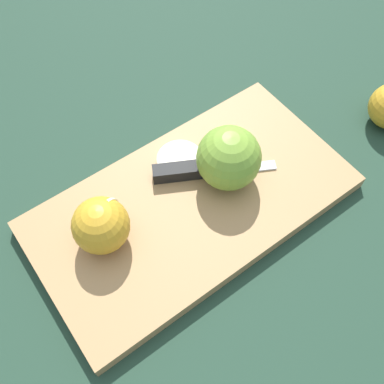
# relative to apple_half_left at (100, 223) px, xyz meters

# --- Properties ---
(ground_plane) EXTENTS (4.00, 4.00, 0.00)m
(ground_plane) POSITION_rel_apple_half_left_xyz_m (0.12, -0.00, -0.06)
(ground_plane) COLOR #1E3828
(cutting_board) EXTENTS (0.46, 0.29, 0.02)m
(cutting_board) POSITION_rel_apple_half_left_xyz_m (0.12, -0.00, -0.05)
(cutting_board) COLOR #A37A4C
(cutting_board) RESTS_ON ground_plane
(apple_half_left) EXTENTS (0.07, 0.07, 0.07)m
(apple_half_left) POSITION_rel_apple_half_left_xyz_m (0.00, 0.00, 0.00)
(apple_half_left) COLOR gold
(apple_half_left) RESTS_ON cutting_board
(apple_half_right) EXTENTS (0.09, 0.09, 0.09)m
(apple_half_right) POSITION_rel_apple_half_left_xyz_m (0.18, 0.01, 0.01)
(apple_half_right) COLOR olive
(apple_half_right) RESTS_ON cutting_board
(knife) EXTENTS (0.17, 0.08, 0.02)m
(knife) POSITION_rel_apple_half_left_xyz_m (0.13, 0.04, -0.03)
(knife) COLOR silver
(knife) RESTS_ON cutting_board
(apple_slice) EXTENTS (0.07, 0.07, 0.01)m
(apple_slice) POSITION_rel_apple_half_left_xyz_m (0.14, 0.06, -0.03)
(apple_slice) COLOR #EFE5C6
(apple_slice) RESTS_ON cutting_board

